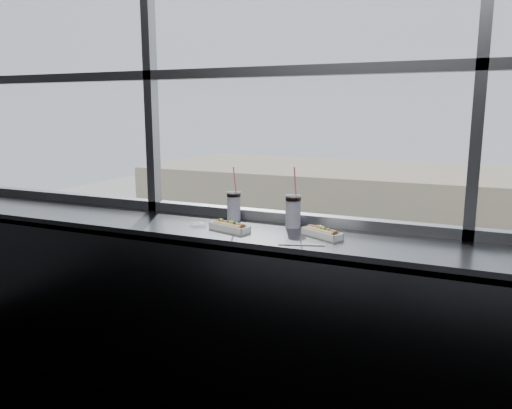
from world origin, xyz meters
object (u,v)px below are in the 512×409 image
at_px(wrapper, 198,224).
at_px(tree_left, 289,249).
at_px(car_near_c, 376,402).
at_px(car_near_b, 229,368).
at_px(pedestrian_b, 461,316).
at_px(soda_cup_right, 293,210).
at_px(pedestrian_a, 376,295).
at_px(soda_cup_left, 234,205).
at_px(hotdog_tray_left, 230,226).
at_px(car_far_a, 266,302).
at_px(loose_straw, 301,245).
at_px(car_far_b, 479,336).
at_px(hotdog_tray_right, 322,232).
at_px(tree_center, 470,276).
at_px(car_near_a, 142,346).

height_order(wrapper, tree_left, wrapper).
xyz_separation_m(car_near_c, car_near_b, (-6.71, 0.00, -0.01)).
bearing_deg(tree_left, pedestrian_b, -6.14).
xyz_separation_m(soda_cup_right, tree_left, (-10.17, 28.12, -8.75)).
bearing_deg(pedestrian_a, soda_cup_left, 97.72).
bearing_deg(wrapper, car_near_c, 95.16).
distance_m(hotdog_tray_left, car_far_a, 28.50).
bearing_deg(soda_cup_right, soda_cup_left, 175.95).
bearing_deg(pedestrian_a, car_far_a, 32.38).
distance_m(loose_straw, wrapper, 0.72).
relative_size(wrapper, car_near_b, 0.02).
xyz_separation_m(soda_cup_left, car_near_c, (-1.60, 16.09, -11.16)).
bearing_deg(pedestrian_b, loose_straw, 88.52).
bearing_deg(soda_cup_right, wrapper, -159.13).
bearing_deg(pedestrian_b, car_near_c, 75.07).
distance_m(car_far_a, car_near_b, 8.14).
bearing_deg(car_near_b, loose_straw, -144.31).
height_order(car_far_b, tree_left, tree_left).
xyz_separation_m(loose_straw, pedestrian_b, (0.71, 27.29, -11.14)).
relative_size(hotdog_tray_right, tree_center, 0.06).
distance_m(hotdog_tray_left, tree_left, 31.24).
relative_size(hotdog_tray_right, loose_straw, 1.08).
distance_m(hotdog_tray_right, pedestrian_b, 29.29).
bearing_deg(car_far_b, soda_cup_right, 179.17).
xyz_separation_m(car_near_b, tree_left, (-1.46, 12.00, 2.42)).
xyz_separation_m(wrapper, tree_left, (-9.65, 28.32, -8.65)).
bearing_deg(pedestrian_b, tree_left, -6.14).
distance_m(wrapper, pedestrian_a, 30.41).
bearing_deg(pedestrian_a, wrapper, 97.41).
distance_m(car_near_a, car_far_a, 8.68).
distance_m(hotdog_tray_left, soda_cup_left, 0.29).
xyz_separation_m(pedestrian_a, tree_left, (-5.99, 0.19, 2.32)).
bearing_deg(car_near_b, hotdog_tray_left, -145.42).
height_order(hotdog_tray_right, car_near_a, hotdog_tray_right).
bearing_deg(pedestrian_b, hotdog_tray_right, 88.60).
bearing_deg(tree_left, soda_cup_right, -70.11).
bearing_deg(car_far_a, pedestrian_b, -77.63).
height_order(hotdog_tray_left, pedestrian_a, hotdog_tray_left).
distance_m(soda_cup_right, car_far_b, 26.60).
bearing_deg(pedestrian_b, wrapper, 87.03).
distance_m(car_near_c, tree_center, 12.58).
bearing_deg(hotdog_tray_right, car_near_a, 157.77).
relative_size(car_far_b, pedestrian_a, 2.95).
height_order(soda_cup_left, car_near_c, soda_cup_left).
height_order(soda_cup_left, pedestrian_b, soda_cup_left).
xyz_separation_m(soda_cup_left, tree_center, (1.57, 28.09, -9.09)).
height_order(car_near_b, pedestrian_a, pedestrian_a).
height_order(soda_cup_right, car_far_b, soda_cup_right).
bearing_deg(pedestrian_b, tree_center, -103.60).
distance_m(soda_cup_left, car_far_a, 28.28).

